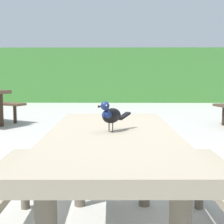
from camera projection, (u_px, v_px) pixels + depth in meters
The scene contains 3 objects.
hedge_wall at pixel (117, 75), 13.07m from camera, with size 28.00×2.00×1.97m, color #428438.
picnic_table_foreground at pixel (112, 162), 2.03m from camera, with size 1.71×1.81×0.74m.
bird_grackle at pixel (111, 115), 2.00m from camera, with size 0.20×0.24×0.18m.
Camera 1 is at (-0.01, -2.22, 1.09)m, focal length 54.21 mm.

